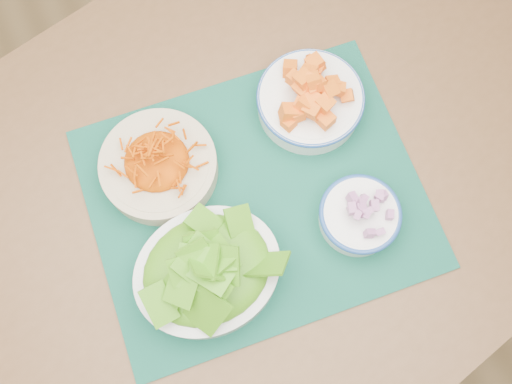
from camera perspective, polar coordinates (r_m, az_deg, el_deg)
ground at (r=1.65m, az=7.10°, el=-14.39°), size 4.00×4.00×0.00m
table at (r=1.00m, az=-4.23°, el=-2.83°), size 1.50×1.18×0.75m
placemat at (r=0.92m, az=0.00°, el=-0.58°), size 0.55×0.47×0.00m
carrot_bowl at (r=0.91m, az=-9.79°, el=2.81°), size 0.22×0.22×0.08m
squash_bowl at (r=0.94m, az=5.51°, el=9.51°), size 0.23×0.23×0.09m
lettuce_bowl at (r=0.84m, az=-4.95°, el=-7.73°), size 0.23×0.20×0.11m
onion_bowl at (r=0.89m, az=10.34°, el=-2.25°), size 0.13×0.13×0.06m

